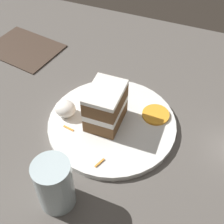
{
  "coord_description": "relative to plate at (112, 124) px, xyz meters",
  "views": [
    {
      "loc": [
        -0.17,
        0.43,
        0.59
      ],
      "look_at": [
        0.01,
        -0.02,
        0.08
      ],
      "focal_mm": 50.0,
      "sensor_mm": 36.0,
      "label": 1
    }
  ],
  "objects": [
    {
      "name": "ground_plane",
      "position": [
        -0.01,
        0.02,
        -0.03
      ],
      "size": [
        6.0,
        6.0,
        0.0
      ],
      "primitive_type": "plane",
      "color": "black",
      "rests_on": "ground"
    },
    {
      "name": "dining_table",
      "position": [
        -0.01,
        0.02,
        -0.02
      ],
      "size": [
        1.3,
        1.04,
        0.03
      ],
      "primitive_type": "cube",
      "color": "#56514C",
      "rests_on": "ground"
    },
    {
      "name": "plate",
      "position": [
        0.0,
        0.0,
        0.0
      ],
      "size": [
        0.3,
        0.3,
        0.01
      ],
      "primitive_type": "cylinder",
      "color": "white",
      "rests_on": "dining_table"
    },
    {
      "name": "cake_slice",
      "position": [
        0.02,
        0.0,
        0.06
      ],
      "size": [
        0.08,
        0.1,
        0.1
      ],
      "rotation": [
        0.0,
        0.0,
        3.16
      ],
      "color": "brown",
      "rests_on": "plate"
    },
    {
      "name": "cream_dollop",
      "position": [
        0.11,
        0.01,
        0.03
      ],
      "size": [
        0.05,
        0.05,
        0.04
      ],
      "primitive_type": "ellipsoid",
      "color": "white",
      "rests_on": "plate"
    },
    {
      "name": "orange_garnish",
      "position": [
        -0.09,
        -0.06,
        0.01
      ],
      "size": [
        0.07,
        0.07,
        0.01
      ],
      "primitive_type": "cylinder",
      "color": "orange",
      "rests_on": "plate"
    },
    {
      "name": "carrot_shreds_scatter",
      "position": [
        0.04,
        -0.02,
        0.01
      ],
      "size": [
        0.12,
        0.23,
        0.0
      ],
      "color": "orange",
      "rests_on": "plate"
    },
    {
      "name": "drinking_glass",
      "position": [
        0.03,
        0.22,
        0.04
      ],
      "size": [
        0.07,
        0.07,
        0.12
      ],
      "color": "silver",
      "rests_on": "dining_table"
    },
    {
      "name": "menu_card",
      "position": [
        0.36,
        -0.19,
        -0.01
      ],
      "size": [
        0.23,
        0.19,
        0.0
      ],
      "primitive_type": "cube",
      "rotation": [
        0.0,
        0.0,
        1.41
      ],
      "color": "#423328",
      "rests_on": "dining_table"
    }
  ]
}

